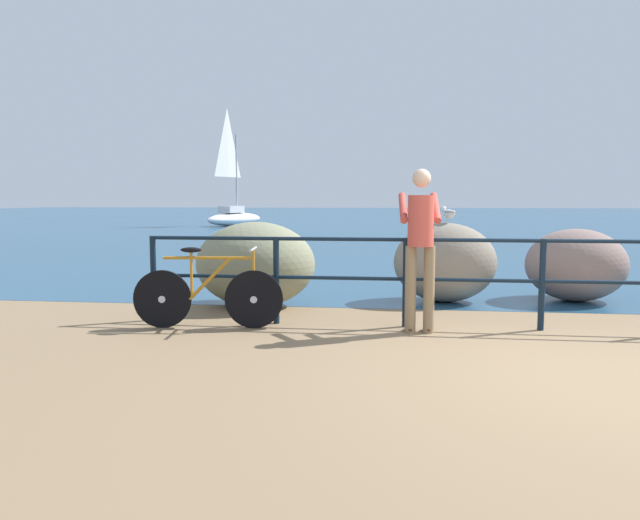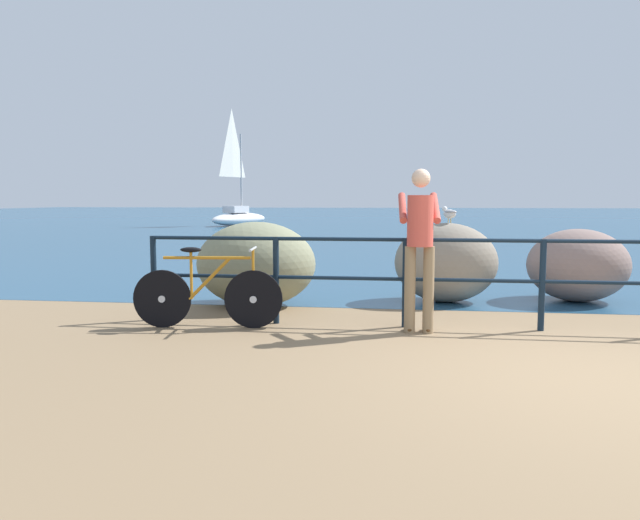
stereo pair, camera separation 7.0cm
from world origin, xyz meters
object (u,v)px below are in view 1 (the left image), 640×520
breakwater_boulder_right (576,265)px  person_at_railing (420,242)px  bicycle (208,294)px  breakwater_boulder_main (445,263)px  breakwater_boulder_left (256,264)px  sailboat (234,213)px  seagull (448,213)px

breakwater_boulder_right → person_at_railing: bearing=-133.9°
bicycle → person_at_railing: (2.36, 0.07, 0.60)m
breakwater_boulder_main → breakwater_boulder_left: breakwater_boulder_left is taller
person_at_railing → sailboat: bearing=16.6°
bicycle → breakwater_boulder_left: size_ratio=1.04×
breakwater_boulder_left → seagull: (2.62, 0.71, 0.69)m
bicycle → breakwater_boulder_left: breakwater_boulder_left is taller
breakwater_boulder_left → sailboat: sailboat is taller
seagull → sailboat: (-9.42, 23.34, -0.55)m
seagull → sailboat: 25.18m
person_at_railing → bicycle: bearing=88.9°
breakwater_boulder_left → breakwater_boulder_right: (4.45, 0.99, -0.06)m
breakwater_boulder_main → breakwater_boulder_left: (-2.58, -0.68, 0.01)m
person_at_railing → seagull: bearing=-15.2°
sailboat → seagull: bearing=-136.3°
breakwater_boulder_left → bicycle: bearing=-97.9°
breakwater_boulder_left → person_at_railing: bearing=-33.0°
breakwater_boulder_left → breakwater_boulder_right: size_ratio=1.16×
breakwater_boulder_main → seagull: 0.70m
bicycle → breakwater_boulder_left: 1.50m
breakwater_boulder_main → breakwater_boulder_right: size_ratio=1.03×
breakwater_boulder_left → seagull: seagull is taller
breakwater_boulder_main → bicycle: bearing=-142.4°
breakwater_boulder_left → breakwater_boulder_right: bearing=12.5°
person_at_railing → sailboat: sailboat is taller
seagull → person_at_railing: bearing=136.7°
person_at_railing → breakwater_boulder_main: (0.43, 2.08, -0.43)m
breakwater_boulder_left → sailboat: size_ratio=0.26×
person_at_railing → breakwater_boulder_right: person_at_railing is taller
person_at_railing → sailboat: (-8.96, 25.46, -0.28)m
bicycle → sailboat: size_ratio=0.28×
person_at_railing → breakwater_boulder_left: person_at_railing is taller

